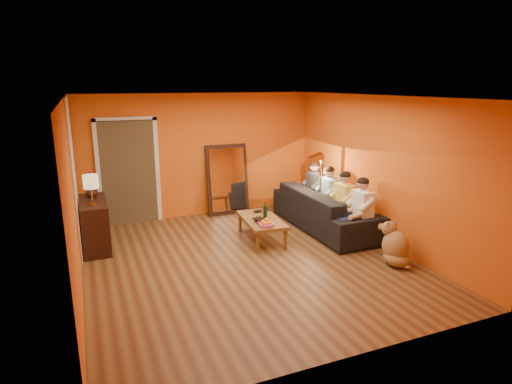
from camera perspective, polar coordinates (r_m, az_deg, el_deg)
name	(u,v)px	position (r m, az deg, el deg)	size (l,w,h in m)	color
room_shell	(239,178)	(6.95, -2.26, 1.88)	(5.00, 5.50, 2.60)	brown
white_accent	(74,174)	(7.90, -23.09, 2.24)	(0.02, 1.90, 2.58)	white
doorway_recess	(128,172)	(9.05, -16.71, 2.59)	(1.06, 0.30, 2.10)	#3F2D19
door_jamb_left	(98,175)	(8.90, -20.27, 2.11)	(0.08, 0.06, 2.20)	white
door_jamb_right	(157,171)	(9.00, -13.02, 2.77)	(0.08, 0.06, 2.20)	white
door_header	(125,119)	(8.78, -17.13, 9.29)	(1.22, 0.06, 0.08)	white
mirror_frame	(227,179)	(9.33, -3.85, 1.69)	(0.92, 0.06, 1.52)	black
mirror_glass	(228,180)	(9.29, -3.77, 1.65)	(0.78, 0.02, 1.36)	white
sideboard	(95,224)	(7.92, -20.71, -4.06)	(0.44, 1.18, 0.85)	black
table_lamp	(92,190)	(7.45, -21.08, 0.22)	(0.24, 0.24, 0.51)	beige
sofa	(325,209)	(8.52, 9.21, -2.29)	(1.04, 2.65, 0.77)	black
coffee_table	(261,229)	(7.81, 0.73, -5.01)	(0.62, 1.22, 0.42)	brown
floor_lamp	(320,190)	(8.61, 8.53, 0.21)	(0.30, 0.24, 1.44)	#C6833A
dog	(396,243)	(7.11, 18.12, -6.52)	(0.39, 0.60, 0.71)	#8D5E3F
person_far_left	(362,211)	(7.74, 13.96, -2.53)	(0.70, 0.44, 1.22)	white
person_mid_left	(344,203)	(8.17, 11.70, -1.51)	(0.70, 0.44, 1.22)	gold
person_mid_right	(329,196)	(8.61, 9.67, -0.59)	(0.70, 0.44, 1.22)	#80A1C6
person_far_right	(315,190)	(9.07, 7.84, 0.24)	(0.70, 0.44, 1.22)	#333338
fruit_bowl	(266,222)	(7.29, 1.40, -4.05)	(0.26, 0.26, 0.16)	#CC488C
wine_bottle	(265,211)	(7.67, 1.23, -2.51)	(0.07, 0.07, 0.31)	black
tumbler	(265,213)	(7.88, 1.19, -2.85)	(0.11, 0.11, 0.10)	#B27F3F
laptop	(263,211)	(8.12, 0.93, -2.61)	(0.33, 0.21, 0.03)	black
book_lower	(256,222)	(7.50, 0.06, -4.07)	(0.17, 0.23, 0.02)	black
book_mid	(257,221)	(7.51, 0.11, -3.89)	(0.18, 0.24, 0.02)	#A31226
book_upper	(257,220)	(7.48, 0.09, -3.80)	(0.18, 0.24, 0.02)	black
vase	(91,191)	(8.02, -21.11, 0.08)	(0.20, 0.20, 0.21)	black
flowers	(90,177)	(7.97, -21.28, 1.85)	(0.17, 0.17, 0.48)	#A31226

